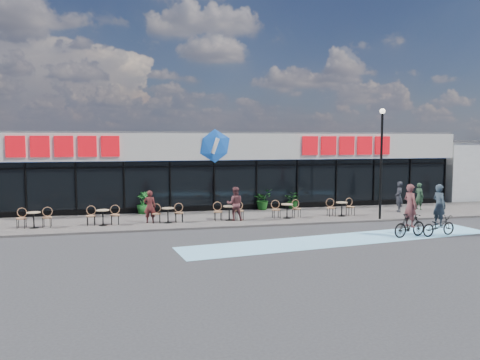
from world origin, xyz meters
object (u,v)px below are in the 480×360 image
object	(u,v)px
potted_plant_left	(143,203)
potted_plant_mid	(263,199)
cyclist_a	(439,218)
potted_plant_right	(293,200)
pedestrian_a	(399,197)
pedestrian_b	(419,196)
patron_left	(150,207)
lamp_post	(381,154)
cyclist_b	(410,218)
patron_right	(235,204)

from	to	relation	value
potted_plant_left	potted_plant_mid	distance (m)	6.81
potted_plant_mid	cyclist_a	xyz separation A→B (m)	(5.52, -8.44, 0.08)
potted_plant_right	pedestrian_a	world-z (taller)	pedestrian_a
pedestrian_b	cyclist_a	size ratio (longest dim) A/B	0.69
cyclist_a	patron_left	bearing A→B (deg)	155.63
lamp_post	potted_plant_left	distance (m)	12.90
potted_plant_right	cyclist_b	distance (m)	8.58
lamp_post	patron_right	bearing A→B (deg)	170.64
potted_plant_mid	pedestrian_b	world-z (taller)	pedestrian_b
potted_plant_left	patron_right	distance (m)	5.50
patron_left	patron_right	distance (m)	4.21
potted_plant_right	cyclist_b	xyz separation A→B (m)	(2.31, -8.26, 0.23)
patron_left	cyclist_a	distance (m)	13.24
patron_right	cyclist_a	size ratio (longest dim) A/B	0.75
pedestrian_b	patron_left	bearing A→B (deg)	77.32
pedestrian_b	cyclist_b	world-z (taller)	cyclist_b
patron_left	patron_right	bearing A→B (deg)	-178.30
pedestrian_a	pedestrian_b	size ratio (longest dim) A/B	1.10
potted_plant_right	cyclist_a	xyz separation A→B (m)	(3.68, -8.31, 0.16)
potted_plant_mid	potted_plant_left	bearing A→B (deg)	-179.77
potted_plant_left	cyclist_b	bearing A→B (deg)	-37.30
pedestrian_a	cyclist_a	bearing A→B (deg)	-3.03
potted_plant_left	patron_right	xyz separation A→B (m)	(4.47, -3.19, 0.25)
cyclist_b	lamp_post	bearing A→B (deg)	77.98
lamp_post	pedestrian_a	size ratio (longest dim) A/B	3.27
cyclist_a	patron_right	bearing A→B (deg)	146.40
pedestrian_a	potted_plant_right	bearing A→B (deg)	-101.40
patron_left	pedestrian_a	xyz separation A→B (m)	(13.75, 0.40, 0.06)
lamp_post	pedestrian_a	world-z (taller)	lamp_post
lamp_post	potted_plant_right	xyz separation A→B (m)	(-3.16, 4.30, -2.79)
potted_plant_mid	cyclist_b	distance (m)	9.37
potted_plant_left	pedestrian_b	xyz separation A→B (m)	(15.72, -1.94, 0.18)
lamp_post	potted_plant_right	world-z (taller)	lamp_post
pedestrian_b	cyclist_b	xyz separation A→B (m)	(-4.75, -6.42, -0.03)
patron_left	pedestrian_a	size ratio (longest dim) A/B	0.93
potted_plant_left	potted_plant_right	bearing A→B (deg)	-0.67
potted_plant_right	patron_right	size ratio (longest dim) A/B	0.60
pedestrian_b	cyclist_b	distance (m)	7.99
pedestrian_a	cyclist_a	world-z (taller)	cyclist_a
patron_left	cyclist_a	size ratio (longest dim) A/B	0.71
potted_plant_mid	pedestrian_a	bearing A→B (deg)	-19.62
potted_plant_mid	pedestrian_a	size ratio (longest dim) A/B	0.69
patron_left	cyclist_b	xyz separation A→B (m)	(10.70, -5.41, -0.05)
lamp_post	pedestrian_b	size ratio (longest dim) A/B	3.62
potted_plant_right	cyclist_b	size ratio (longest dim) A/B	0.45
cyclist_a	cyclist_b	distance (m)	1.36
lamp_post	potted_plant_left	world-z (taller)	lamp_post
potted_plant_right	cyclist_a	distance (m)	9.09
patron_right	cyclist_b	size ratio (longest dim) A/B	0.74
potted_plant_right	pedestrian_b	bearing A→B (deg)	-14.58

